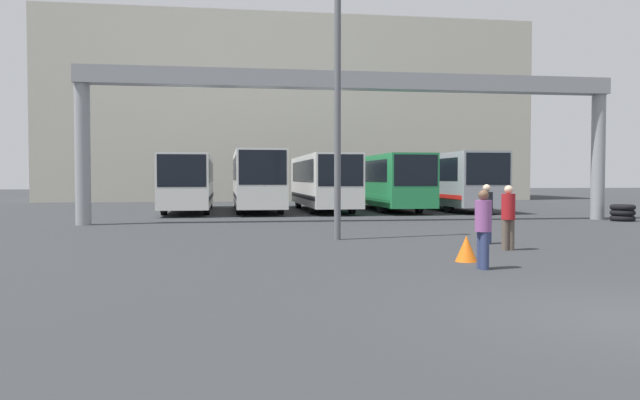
% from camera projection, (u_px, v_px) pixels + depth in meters
% --- Properties ---
extents(building_backdrop, '(39.97, 12.00, 14.97)m').
position_uv_depth(building_backdrop, '(287.00, 115.00, 55.27)').
color(building_backdrop, '#B7B2A3').
rests_on(building_backdrop, ground).
extents(overhead_gantry, '(22.70, 0.80, 6.28)m').
position_uv_depth(overhead_gantry, '(357.00, 99.00, 26.16)').
color(overhead_gantry, gray).
rests_on(overhead_gantry, ground).
extents(bus_slot_0, '(2.46, 11.67, 3.06)m').
position_uv_depth(bus_slot_0, '(189.00, 180.00, 34.51)').
color(bus_slot_0, silver).
rests_on(bus_slot_0, ground).
extents(bus_slot_1, '(2.48, 11.43, 3.29)m').
position_uv_depth(bus_slot_1, '(257.00, 177.00, 34.95)').
color(bus_slot_1, silver).
rests_on(bus_slot_1, ground).
extents(bus_slot_2, '(2.43, 11.13, 3.10)m').
position_uv_depth(bus_slot_2, '(323.00, 179.00, 35.37)').
color(bus_slot_2, silver).
rests_on(bus_slot_2, ground).
extents(bus_slot_3, '(2.44, 12.48, 3.11)m').
position_uv_depth(bus_slot_3, '(384.00, 179.00, 36.60)').
color(bus_slot_3, '#268C4C').
rests_on(bus_slot_3, ground).
extents(bus_slot_4, '(2.55, 11.58, 3.22)m').
position_uv_depth(bus_slot_4, '(447.00, 178.00, 36.71)').
color(bus_slot_4, '#999EA5').
rests_on(bus_slot_4, ground).
extents(pedestrian_near_left, '(0.34, 0.34, 1.62)m').
position_uv_depth(pedestrian_near_left, '(483.00, 227.00, 12.70)').
color(pedestrian_near_left, navy).
rests_on(pedestrian_near_left, ground).
extents(pedestrian_mid_left, '(0.35, 0.35, 1.68)m').
position_uv_depth(pedestrian_mid_left, '(486.00, 212.00, 17.59)').
color(pedestrian_mid_left, navy).
rests_on(pedestrian_mid_left, ground).
extents(pedestrian_near_center, '(0.35, 0.35, 1.67)m').
position_uv_depth(pedestrian_near_center, '(508.00, 216.00, 16.03)').
color(pedestrian_near_center, brown).
rests_on(pedestrian_near_center, ground).
extents(traffic_cone, '(0.49, 0.49, 0.58)m').
position_uv_depth(traffic_cone, '(466.00, 249.00, 13.88)').
color(traffic_cone, orange).
rests_on(traffic_cone, ground).
extents(tire_stack, '(1.04, 1.04, 0.72)m').
position_uv_depth(tire_stack, '(623.00, 213.00, 26.93)').
color(tire_stack, black).
rests_on(tire_stack, ground).
extents(lamp_post, '(0.36, 0.36, 8.53)m').
position_uv_depth(lamp_post, '(338.00, 86.00, 18.66)').
color(lamp_post, '#595B60').
rests_on(lamp_post, ground).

